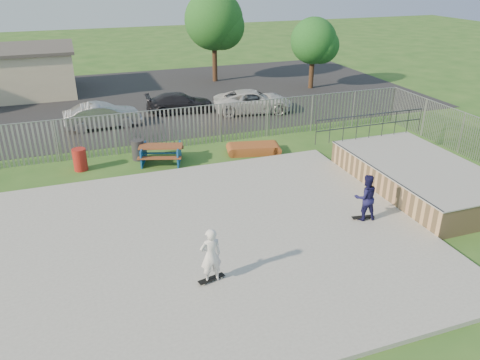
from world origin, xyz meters
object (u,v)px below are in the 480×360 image
object	(u,v)px
funbox	(254,149)
car_silver	(102,116)
trash_bin_grey	(138,150)
car_white	(253,101)
tree_right	(313,41)
skater_white	(211,256)
tree_mid	(214,20)
skater_navy	(366,197)
trash_bin_red	(80,160)
picnic_table	(161,154)
car_dark	(180,103)

from	to	relation	value
funbox	car_silver	world-z (taller)	car_silver
trash_bin_grey	car_white	world-z (taller)	car_white
tree_right	skater_white	xyz separation A→B (m)	(-13.55, -20.00, -2.39)
car_silver	tree_mid	distance (m)	13.38
funbox	trash_bin_grey	xyz separation A→B (m)	(-5.37, 1.04, 0.26)
trash_bin_grey	skater_navy	world-z (taller)	skater_navy
tree_right	skater_navy	world-z (taller)	tree_right
trash_bin_red	car_white	xyz separation A→B (m)	(10.43, 5.78, 0.19)
tree_mid	trash_bin_grey	bearing A→B (deg)	-119.46
car_silver	skater_white	xyz separation A→B (m)	(1.67, -15.63, 0.29)
picnic_table	car_dark	bearing A→B (deg)	88.71
picnic_table	tree_right	world-z (taller)	tree_right
car_white	skater_white	distance (m)	17.25
tree_right	skater_white	bearing A→B (deg)	-124.11
car_dark	tree_right	bearing A→B (deg)	-70.95
funbox	car_silver	bearing A→B (deg)	147.22
picnic_table	funbox	bearing A→B (deg)	13.53
car_dark	tree_right	distance (m)	11.24
car_silver	skater_navy	size ratio (longest dim) A/B	2.45
picnic_table	skater_navy	world-z (taller)	skater_navy
funbox	picnic_table	bearing A→B (deg)	-172.32
car_dark	picnic_table	bearing A→B (deg)	164.48
trash_bin_red	skater_navy	distance (m)	12.34
skater_navy	picnic_table	bearing A→B (deg)	-45.26
trash_bin_red	skater_white	bearing A→B (deg)	-72.37
trash_bin_red	car_dark	distance (m)	9.53
car_white	skater_navy	world-z (taller)	skater_navy
tree_right	skater_navy	distance (m)	19.99
car_white	tree_mid	bearing A→B (deg)	7.89
tree_mid	tree_right	distance (m)	7.61
car_dark	funbox	bearing A→B (deg)	-163.65
trash_bin_red	car_dark	bearing A→B (deg)	49.61
tree_mid	skater_white	xyz separation A→B (m)	(-7.56, -24.54, -3.54)
picnic_table	tree_right	xyz separation A→B (m)	(13.13, 10.48, 2.96)
funbox	trash_bin_red	bearing A→B (deg)	-172.73
tree_right	car_silver	bearing A→B (deg)	-163.99
picnic_table	trash_bin_grey	xyz separation A→B (m)	(-0.95, 0.71, 0.06)
trash_bin_grey	car_white	size ratio (longest dim) A/B	0.20
car_silver	car_dark	world-z (taller)	car_silver
trash_bin_red	tree_mid	world-z (taller)	tree_mid
car_white	skater_white	size ratio (longest dim) A/B	2.87
picnic_table	skater_white	bearing A→B (deg)	-74.70
trash_bin_red	tree_right	xyz separation A→B (m)	(16.67, 10.16, 2.89)
picnic_table	trash_bin_red	size ratio (longest dim) A/B	2.37
skater_navy	funbox	bearing A→B (deg)	-71.62
skater_navy	tree_mid	bearing A→B (deg)	-84.50
funbox	car_dark	xyz separation A→B (m)	(-1.79, 7.91, 0.40)
funbox	trash_bin_grey	distance (m)	5.47
tree_right	funbox	bearing A→B (deg)	-128.85
skater_white	tree_right	bearing A→B (deg)	-127.49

